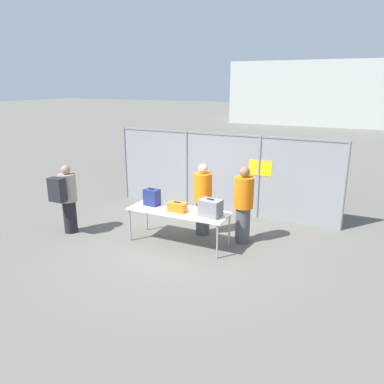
# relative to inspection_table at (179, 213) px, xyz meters

# --- Properties ---
(ground_plane) EXTENTS (120.00, 120.00, 0.00)m
(ground_plane) POSITION_rel_inspection_table_xyz_m (0.05, -0.10, -0.73)
(ground_plane) COLOR #605E56
(fence_section) EXTENTS (6.39, 0.07, 2.20)m
(fence_section) POSITION_rel_inspection_table_xyz_m (0.06, 2.40, 0.42)
(fence_section) COLOR gray
(fence_section) RESTS_ON ground_plane
(inspection_table) EXTENTS (2.26, 0.82, 0.78)m
(inspection_table) POSITION_rel_inspection_table_xyz_m (0.00, 0.00, 0.00)
(inspection_table) COLOR silver
(inspection_table) RESTS_ON ground_plane
(suitcase_navy) EXTENTS (0.35, 0.26, 0.40)m
(suitcase_navy) POSITION_rel_inspection_table_xyz_m (-0.72, 0.06, 0.24)
(suitcase_navy) COLOR navy
(suitcase_navy) RESTS_ON inspection_table
(suitcase_orange) EXTENTS (0.40, 0.23, 0.23)m
(suitcase_orange) POSITION_rel_inspection_table_xyz_m (0.02, -0.09, 0.15)
(suitcase_orange) COLOR orange
(suitcase_orange) RESTS_ON inspection_table
(suitcase_grey) EXTENTS (0.49, 0.37, 0.39)m
(suitcase_grey) POSITION_rel_inspection_table_xyz_m (0.78, -0.04, 0.23)
(suitcase_grey) COLOR slate
(suitcase_grey) RESTS_ON inspection_table
(traveler_hooded) EXTENTS (0.41, 0.63, 1.65)m
(traveler_hooded) POSITION_rel_inspection_table_xyz_m (-2.67, -0.61, 0.18)
(traveler_hooded) COLOR black
(traveler_hooded) RESTS_ON ground_plane
(security_worker_near) EXTENTS (0.42, 0.42, 1.71)m
(security_worker_near) POSITION_rel_inspection_table_xyz_m (0.25, 0.74, 0.15)
(security_worker_near) COLOR #4C4C51
(security_worker_near) RESTS_ON ground_plane
(security_worker_far) EXTENTS (0.43, 0.43, 1.74)m
(security_worker_far) POSITION_rel_inspection_table_xyz_m (1.26, 0.69, 0.17)
(security_worker_far) COLOR #4C4C51
(security_worker_far) RESTS_ON ground_plane
(utility_trailer) EXTENTS (4.55, 2.10, 0.72)m
(utility_trailer) POSITION_rel_inspection_table_xyz_m (0.78, 5.08, -0.31)
(utility_trailer) COLOR #4C6B47
(utility_trailer) RESTS_ON ground_plane
(distant_hangar) EXTENTS (14.58, 11.71, 5.20)m
(distant_hangar) POSITION_rel_inspection_table_xyz_m (-0.82, 30.96, 1.87)
(distant_hangar) COLOR #B2B7B2
(distant_hangar) RESTS_ON ground_plane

